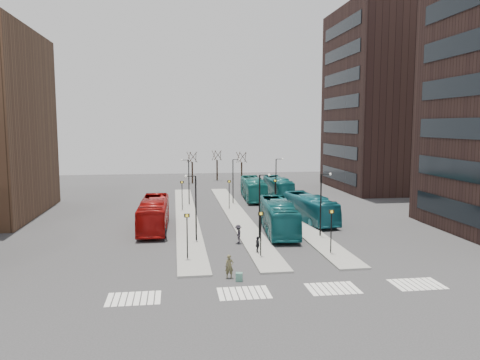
{
  "coord_description": "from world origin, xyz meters",
  "views": [
    {
      "loc": [
        -5.35,
        -24.91,
        10.85
      ],
      "look_at": [
        1.59,
        24.01,
        5.0
      ],
      "focal_mm": 35.0,
      "sensor_mm": 36.0,
      "label": 1
    }
  ],
  "objects": [
    {
      "name": "ground",
      "position": [
        0.0,
        0.0,
        0.0
      ],
      "size": [
        160.0,
        160.0,
        0.0
      ],
      "primitive_type": "plane",
      "color": "#2D2D2F",
      "rests_on": "ground"
    },
    {
      "name": "island_left",
      "position": [
        -4.0,
        30.0,
        0.07
      ],
      "size": [
        2.5,
        45.0,
        0.15
      ],
      "primitive_type": "cube",
      "color": "gray",
      "rests_on": "ground"
    },
    {
      "name": "island_mid",
      "position": [
        2.0,
        30.0,
        0.07
      ],
      "size": [
        2.5,
        45.0,
        0.15
      ],
      "primitive_type": "cube",
      "color": "gray",
      "rests_on": "ground"
    },
    {
      "name": "island_right",
      "position": [
        8.0,
        30.0,
        0.07
      ],
      "size": [
        2.5,
        45.0,
        0.15
      ],
      "primitive_type": "cube",
      "color": "gray",
      "rests_on": "ground"
    },
    {
      "name": "suitcase",
      "position": [
        -0.98,
        6.36,
        0.3
      ],
      "size": [
        0.55,
        0.48,
        0.59
      ],
      "primitive_type": "cube",
      "rotation": [
        0.0,
        0.0,
        -0.24
      ],
      "color": "navy",
      "rests_on": "ground"
    },
    {
      "name": "red_bus",
      "position": [
        -7.52,
        23.75,
        1.61
      ],
      "size": [
        2.98,
        11.64,
        3.23
      ],
      "primitive_type": "imported",
      "rotation": [
        0.0,
        0.0,
        -0.02
      ],
      "color": "maroon",
      "rests_on": "ground"
    },
    {
      "name": "teal_bus_a",
      "position": [
        5.02,
        20.64,
        1.63
      ],
      "size": [
        3.73,
        11.89,
        3.26
      ],
      "primitive_type": "imported",
      "rotation": [
        0.0,
        0.0,
        -0.09
      ],
      "color": "#12555A",
      "rests_on": "ground"
    },
    {
      "name": "teal_bus_b",
      "position": [
        6.04,
        41.63,
        1.58
      ],
      "size": [
        3.17,
        11.45,
        3.16
      ],
      "primitive_type": "imported",
      "rotation": [
        0.0,
        0.0,
        -0.05
      ],
      "color": "#156965",
      "rests_on": "ground"
    },
    {
      "name": "teal_bus_c",
      "position": [
        9.78,
        25.47,
        1.49
      ],
      "size": [
        3.78,
        10.94,
        2.99
      ],
      "primitive_type": "imported",
      "rotation": [
        0.0,
        0.0,
        0.12
      ],
      "color": "#155E6C",
      "rests_on": "ground"
    },
    {
      "name": "teal_bus_d",
      "position": [
        10.28,
        44.08,
        1.46
      ],
      "size": [
        2.71,
        10.51,
        2.91
      ],
      "primitive_type": "imported",
      "rotation": [
        0.0,
        0.0,
        0.03
      ],
      "color": "#15666B",
      "rests_on": "ground"
    },
    {
      "name": "traveller",
      "position": [
        -1.57,
        7.09,
        0.85
      ],
      "size": [
        0.63,
        0.42,
        1.69
      ],
      "primitive_type": "imported",
      "rotation": [
        0.0,
        0.0,
        0.03
      ],
      "color": "brown",
      "rests_on": "ground"
    },
    {
      "name": "commuter_a",
      "position": [
        -6.41,
        18.44,
        0.79
      ],
      "size": [
        0.86,
        0.72,
        1.58
      ],
      "primitive_type": "imported",
      "rotation": [
        0.0,
        0.0,
        3.32
      ],
      "color": "black",
      "rests_on": "ground"
    },
    {
      "name": "commuter_b",
      "position": [
        1.54,
        13.02,
        0.75
      ],
      "size": [
        0.38,
        0.88,
        1.49
      ],
      "primitive_type": "imported",
      "rotation": [
        0.0,
        0.0,
        1.55
      ],
      "color": "black",
      "rests_on": "ground"
    },
    {
      "name": "commuter_c",
      "position": [
        0.4,
        16.79,
        0.86
      ],
      "size": [
        0.73,
        1.16,
        1.72
      ],
      "primitive_type": "imported",
      "rotation": [
        0.0,
        0.0,
        4.63
      ],
      "color": "black",
      "rests_on": "ground"
    },
    {
      "name": "crosswalk_stripes",
      "position": [
        1.75,
        4.0,
        0.01
      ],
      "size": [
        22.35,
        2.4,
        0.01
      ],
      "color": "silver",
      "rests_on": "ground"
    },
    {
      "name": "tower_far",
      "position": [
        31.98,
        50.0,
        15.0
      ],
      "size": [
        20.12,
        20.0,
        30.0
      ],
      "color": "black",
      "rests_on": "ground"
    },
    {
      "name": "sign_poles",
      "position": [
        1.6,
        23.0,
        2.41
      ],
      "size": [
        12.45,
        22.12,
        3.65
      ],
      "color": "black",
      "rests_on": "ground"
    },
    {
      "name": "lamp_posts",
      "position": [
        2.64,
        28.0,
        3.58
      ],
      "size": [
        14.04,
        20.24,
        6.12
      ],
      "color": "black",
      "rests_on": "ground"
    },
    {
      "name": "bare_trees",
      "position": [
        2.67,
        62.67,
        2.72
      ],
      "size": [
        10.97,
        8.14,
        5.9
      ],
      "color": "black",
      "rests_on": "ground"
    }
  ]
}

